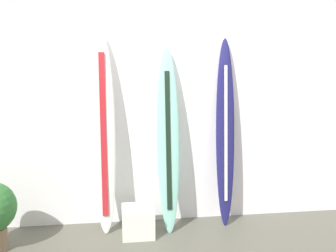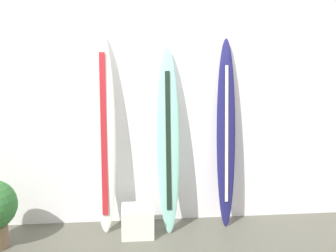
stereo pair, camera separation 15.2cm
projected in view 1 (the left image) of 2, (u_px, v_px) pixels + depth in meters
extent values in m
cube|color=white|center=(184.00, 105.00, 4.67)|extent=(7.20, 0.20, 2.80)
ellipsoid|color=silver|center=(104.00, 135.00, 4.32)|extent=(0.27, 0.33, 2.25)
cube|color=red|center=(104.00, 135.00, 4.28)|extent=(0.07, 0.22, 1.81)
cone|color=black|center=(106.00, 215.00, 4.43)|extent=(0.07, 0.08, 0.11)
ellipsoid|color=#88CCBB|center=(168.00, 140.00, 4.38)|extent=(0.26, 0.38, 2.10)
cube|color=black|center=(168.00, 141.00, 4.36)|extent=(0.05, 0.26, 1.55)
cone|color=black|center=(169.00, 216.00, 4.44)|extent=(0.07, 0.09, 0.11)
ellipsoid|color=navy|center=(225.00, 134.00, 4.52)|extent=(0.22, 0.29, 2.19)
cube|color=silver|center=(226.00, 134.00, 4.49)|extent=(0.04, 0.18, 1.57)
cube|color=white|center=(138.00, 221.00, 4.36)|extent=(0.36, 0.36, 0.32)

